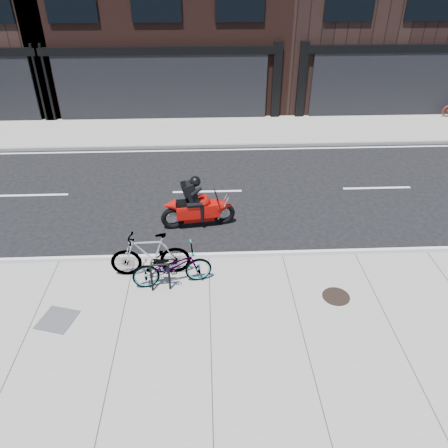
{
  "coord_description": "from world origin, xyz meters",
  "views": [
    {
      "loc": [
        -0.01,
        -11.43,
        7.24
      ],
      "look_at": [
        0.43,
        -1.53,
        0.9
      ],
      "focal_mm": 35.0,
      "sensor_mm": 36.0,
      "label": 1
    }
  ],
  "objects_px": {
    "bike_rack": "(160,275)",
    "motorcycle": "(201,206)",
    "bicycle_front": "(172,267)",
    "bicycle_rear": "(150,255)",
    "utility_grate": "(57,320)",
    "manhole_cover": "(336,296)"
  },
  "relations": [
    {
      "from": "bike_rack",
      "to": "bicycle_front",
      "type": "xyz_separation_m",
      "value": [
        0.27,
        0.24,
        0.04
      ]
    },
    {
      "from": "motorcycle",
      "to": "bicycle_rear",
      "type": "bearing_deg",
      "value": -124.91
    },
    {
      "from": "bicycle_rear",
      "to": "bike_rack",
      "type": "bearing_deg",
      "value": 21.51
    },
    {
      "from": "bike_rack",
      "to": "utility_grate",
      "type": "xyz_separation_m",
      "value": [
        -2.27,
        -0.93,
        -0.46
      ]
    },
    {
      "from": "manhole_cover",
      "to": "bike_rack",
      "type": "bearing_deg",
      "value": 174.02
    },
    {
      "from": "bicycle_front",
      "to": "bicycle_rear",
      "type": "height_order",
      "value": "bicycle_rear"
    },
    {
      "from": "motorcycle",
      "to": "bicycle_front",
      "type": "bearing_deg",
      "value": -111.55
    },
    {
      "from": "bicycle_front",
      "to": "utility_grate",
      "type": "bearing_deg",
      "value": 104.93
    },
    {
      "from": "bike_rack",
      "to": "manhole_cover",
      "type": "height_order",
      "value": "bike_rack"
    },
    {
      "from": "bicycle_front",
      "to": "utility_grate",
      "type": "height_order",
      "value": "bicycle_front"
    },
    {
      "from": "bicycle_rear",
      "to": "manhole_cover",
      "type": "height_order",
      "value": "bicycle_rear"
    },
    {
      "from": "bicycle_rear",
      "to": "manhole_cover",
      "type": "xyz_separation_m",
      "value": [
        4.49,
        -1.08,
        -0.6
      ]
    },
    {
      "from": "bike_rack",
      "to": "motorcycle",
      "type": "relative_size",
      "value": 0.35
    },
    {
      "from": "motorcycle",
      "to": "manhole_cover",
      "type": "xyz_separation_m",
      "value": [
        3.22,
        -3.52,
        -0.55
      ]
    },
    {
      "from": "bicycle_rear",
      "to": "utility_grate",
      "type": "height_order",
      "value": "bicycle_rear"
    },
    {
      "from": "manhole_cover",
      "to": "utility_grate",
      "type": "relative_size",
      "value": 0.88
    },
    {
      "from": "bicycle_front",
      "to": "motorcycle",
      "type": "bearing_deg",
      "value": -23.9
    },
    {
      "from": "bicycle_front",
      "to": "bicycle_rear",
      "type": "xyz_separation_m",
      "value": [
        -0.56,
        0.4,
        0.09
      ]
    },
    {
      "from": "bike_rack",
      "to": "motorcycle",
      "type": "distance_m",
      "value": 3.23
    },
    {
      "from": "bike_rack",
      "to": "bicycle_front",
      "type": "bearing_deg",
      "value": 41.95
    },
    {
      "from": "bicycle_rear",
      "to": "utility_grate",
      "type": "relative_size",
      "value": 2.67
    },
    {
      "from": "bicycle_rear",
      "to": "manhole_cover",
      "type": "relative_size",
      "value": 3.04
    }
  ]
}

